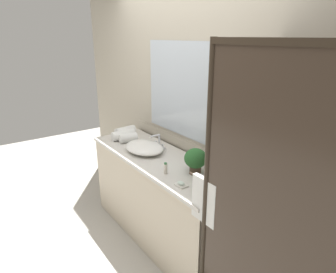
{
  "coord_description": "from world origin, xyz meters",
  "views": [
    {
      "loc": [
        2.17,
        -1.45,
        2.01
      ],
      "look_at": [
        0.15,
        0.0,
        1.15
      ],
      "focal_mm": 31.45,
      "sensor_mm": 36.0,
      "label": 1
    }
  ],
  "objects_px": {
    "soap_dish": "(181,184)",
    "rolled_towel_far_edge": "(128,138)",
    "sink_basin": "(144,147)",
    "faucet": "(159,143)",
    "rolled_towel_middle": "(123,135)",
    "amenity_bottle_conditioner": "(165,168)",
    "rolled_towel_near_edge": "(125,131)",
    "amenity_bottle_shampoo": "(204,182)",
    "potted_plant": "(196,159)"
  },
  "relations": [
    {
      "from": "soap_dish",
      "to": "rolled_towel_far_edge",
      "type": "xyz_separation_m",
      "value": [
        -1.12,
        0.14,
        0.03
      ]
    },
    {
      "from": "sink_basin",
      "to": "faucet",
      "type": "bearing_deg",
      "value": 90.0
    },
    {
      "from": "rolled_towel_middle",
      "to": "rolled_towel_far_edge",
      "type": "xyz_separation_m",
      "value": [
        0.11,
        0.0,
        -0.0
      ]
    },
    {
      "from": "soap_dish",
      "to": "rolled_towel_far_edge",
      "type": "relative_size",
      "value": 0.52
    },
    {
      "from": "soap_dish",
      "to": "rolled_towel_near_edge",
      "type": "distance_m",
      "value": 1.35
    },
    {
      "from": "faucet",
      "to": "soap_dish",
      "type": "distance_m",
      "value": 0.84
    },
    {
      "from": "rolled_towel_middle",
      "to": "amenity_bottle_conditioner",
      "type": "bearing_deg",
      "value": -6.71
    },
    {
      "from": "faucet",
      "to": "rolled_towel_far_edge",
      "type": "xyz_separation_m",
      "value": [
        -0.34,
        -0.17,
        0.0
      ]
    },
    {
      "from": "potted_plant",
      "to": "rolled_towel_far_edge",
      "type": "relative_size",
      "value": 1.1
    },
    {
      "from": "amenity_bottle_conditioner",
      "to": "soap_dish",
      "type": "bearing_deg",
      "value": -6.02
    },
    {
      "from": "rolled_towel_far_edge",
      "to": "soap_dish",
      "type": "bearing_deg",
      "value": -7.31
    },
    {
      "from": "soap_dish",
      "to": "amenity_bottle_conditioner",
      "type": "relative_size",
      "value": 1.01
    },
    {
      "from": "faucet",
      "to": "amenity_bottle_shampoo",
      "type": "relative_size",
      "value": 2.08
    },
    {
      "from": "sink_basin",
      "to": "rolled_towel_middle",
      "type": "distance_m",
      "value": 0.45
    },
    {
      "from": "potted_plant",
      "to": "amenity_bottle_conditioner",
      "type": "bearing_deg",
      "value": -119.1
    },
    {
      "from": "faucet",
      "to": "rolled_towel_middle",
      "type": "bearing_deg",
      "value": -158.85
    },
    {
      "from": "rolled_towel_middle",
      "to": "soap_dish",
      "type": "bearing_deg",
      "value": -6.57
    },
    {
      "from": "amenity_bottle_conditioner",
      "to": "amenity_bottle_shampoo",
      "type": "xyz_separation_m",
      "value": [
        0.36,
        0.11,
        -0.01
      ]
    },
    {
      "from": "amenity_bottle_shampoo",
      "to": "rolled_towel_far_edge",
      "type": "xyz_separation_m",
      "value": [
        -1.23,
        0.01,
        0.01
      ]
    },
    {
      "from": "soap_dish",
      "to": "rolled_towel_near_edge",
      "type": "xyz_separation_m",
      "value": [
        -1.34,
        0.22,
        0.04
      ]
    },
    {
      "from": "amenity_bottle_conditioner",
      "to": "rolled_towel_middle",
      "type": "bearing_deg",
      "value": 173.29
    },
    {
      "from": "sink_basin",
      "to": "potted_plant",
      "type": "xyz_separation_m",
      "value": [
        0.65,
        0.11,
        0.07
      ]
    },
    {
      "from": "sink_basin",
      "to": "rolled_towel_near_edge",
      "type": "relative_size",
      "value": 1.89
    },
    {
      "from": "sink_basin",
      "to": "potted_plant",
      "type": "distance_m",
      "value": 0.67
    },
    {
      "from": "sink_basin",
      "to": "soap_dish",
      "type": "height_order",
      "value": "sink_basin"
    },
    {
      "from": "soap_dish",
      "to": "rolled_towel_middle",
      "type": "height_order",
      "value": "rolled_towel_middle"
    },
    {
      "from": "rolled_towel_near_edge",
      "to": "rolled_towel_middle",
      "type": "height_order",
      "value": "same"
    },
    {
      "from": "rolled_towel_near_edge",
      "to": "faucet",
      "type": "bearing_deg",
      "value": 9.26
    },
    {
      "from": "amenity_bottle_conditioner",
      "to": "rolled_towel_far_edge",
      "type": "relative_size",
      "value": 0.52
    },
    {
      "from": "sink_basin",
      "to": "faucet",
      "type": "relative_size",
      "value": 2.66
    },
    {
      "from": "amenity_bottle_conditioner",
      "to": "sink_basin",
      "type": "bearing_deg",
      "value": 167.66
    },
    {
      "from": "amenity_bottle_conditioner",
      "to": "amenity_bottle_shampoo",
      "type": "bearing_deg",
      "value": 17.28
    },
    {
      "from": "potted_plant",
      "to": "amenity_bottle_conditioner",
      "type": "xyz_separation_m",
      "value": [
        -0.12,
        -0.22,
        -0.07
      ]
    },
    {
      "from": "amenity_bottle_shampoo",
      "to": "rolled_towel_middle",
      "type": "height_order",
      "value": "rolled_towel_middle"
    },
    {
      "from": "potted_plant",
      "to": "rolled_towel_middle",
      "type": "height_order",
      "value": "potted_plant"
    },
    {
      "from": "faucet",
      "to": "amenity_bottle_conditioner",
      "type": "xyz_separation_m",
      "value": [
        0.53,
        -0.29,
        -0.0
      ]
    },
    {
      "from": "potted_plant",
      "to": "rolled_towel_middle",
      "type": "xyz_separation_m",
      "value": [
        -1.1,
        -0.11,
        -0.07
      ]
    },
    {
      "from": "amenity_bottle_conditioner",
      "to": "amenity_bottle_shampoo",
      "type": "relative_size",
      "value": 1.21
    },
    {
      "from": "sink_basin",
      "to": "rolled_towel_far_edge",
      "type": "distance_m",
      "value": 0.34
    },
    {
      "from": "amenity_bottle_conditioner",
      "to": "rolled_towel_near_edge",
      "type": "bearing_deg",
      "value": 169.72
    },
    {
      "from": "faucet",
      "to": "rolled_towel_middle",
      "type": "xyz_separation_m",
      "value": [
        -0.45,
        -0.17,
        0.0
      ]
    },
    {
      "from": "faucet",
      "to": "amenity_bottle_shampoo",
      "type": "height_order",
      "value": "faucet"
    },
    {
      "from": "sink_basin",
      "to": "rolled_towel_middle",
      "type": "height_order",
      "value": "rolled_towel_middle"
    },
    {
      "from": "rolled_towel_near_edge",
      "to": "rolled_towel_far_edge",
      "type": "distance_m",
      "value": 0.23
    },
    {
      "from": "sink_basin",
      "to": "amenity_bottle_conditioner",
      "type": "relative_size",
      "value": 4.54
    },
    {
      "from": "soap_dish",
      "to": "amenity_bottle_conditioner",
      "type": "distance_m",
      "value": 0.25
    },
    {
      "from": "amenity_bottle_shampoo",
      "to": "rolled_towel_far_edge",
      "type": "relative_size",
      "value": 0.43
    },
    {
      "from": "amenity_bottle_conditioner",
      "to": "faucet",
      "type": "bearing_deg",
      "value": 151.45
    },
    {
      "from": "faucet",
      "to": "rolled_towel_middle",
      "type": "distance_m",
      "value": 0.48
    },
    {
      "from": "amenity_bottle_conditioner",
      "to": "rolled_towel_middle",
      "type": "distance_m",
      "value": 0.99
    }
  ]
}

